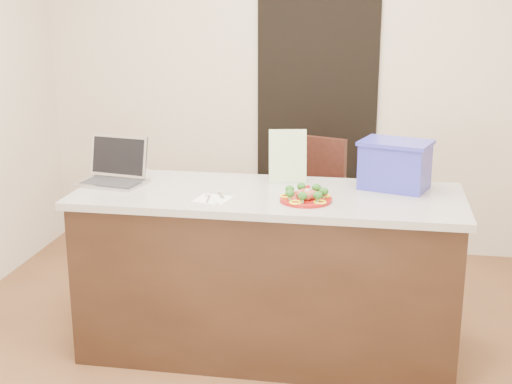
% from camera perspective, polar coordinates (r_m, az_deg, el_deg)
% --- Properties ---
extents(ground, '(4.00, 4.00, 0.00)m').
position_cam_1_polar(ground, '(3.91, 0.30, -14.13)').
color(ground, brown).
rests_on(ground, ground).
extents(room_shell, '(4.00, 4.00, 4.00)m').
position_cam_1_polar(room_shell, '(3.41, 0.34, 10.21)').
color(room_shell, white).
rests_on(room_shell, ground).
extents(doorway, '(0.90, 0.02, 2.00)m').
position_cam_1_polar(doorway, '(5.43, 4.86, 5.60)').
color(doorway, black).
rests_on(doorway, ground).
extents(island, '(2.06, 0.76, 0.92)m').
position_cam_1_polar(island, '(3.93, 0.92, -6.48)').
color(island, black).
rests_on(island, ground).
extents(plate, '(0.27, 0.27, 0.02)m').
position_cam_1_polar(plate, '(3.63, 4.01, -0.58)').
color(plate, maroon).
rests_on(plate, island).
extents(meatballs, '(0.11, 0.11, 0.04)m').
position_cam_1_polar(meatballs, '(3.63, 4.06, -0.19)').
color(meatballs, brown).
rests_on(meatballs, plate).
extents(broccoli, '(0.22, 0.22, 0.04)m').
position_cam_1_polar(broccoli, '(3.62, 4.02, 0.06)').
color(broccoli, '#174312').
rests_on(broccoli, plate).
extents(pepper_rings, '(0.26, 0.26, 0.01)m').
position_cam_1_polar(pepper_rings, '(3.63, 4.01, -0.44)').
color(pepper_rings, yellow).
rests_on(pepper_rings, plate).
extents(napkin, '(0.19, 0.19, 0.01)m').
position_cam_1_polar(napkin, '(3.65, -3.46, -0.59)').
color(napkin, silver).
rests_on(napkin, island).
extents(fork, '(0.04, 0.15, 0.00)m').
position_cam_1_polar(fork, '(3.67, -3.74, -0.44)').
color(fork, silver).
rests_on(fork, napkin).
extents(knife, '(0.06, 0.21, 0.01)m').
position_cam_1_polar(knife, '(3.63, -3.07, -0.58)').
color(knife, white).
rests_on(knife, napkin).
extents(yogurt_bottle, '(0.04, 0.04, 0.08)m').
position_cam_1_polar(yogurt_bottle, '(3.65, 4.16, -0.17)').
color(yogurt_bottle, silver).
rests_on(yogurt_bottle, island).
extents(laptop, '(0.39, 0.34, 0.25)m').
position_cam_1_polar(laptop, '(4.07, -11.22, 1.75)').
color(laptop, '#A2A1A6').
rests_on(laptop, island).
extents(leaflet, '(0.21, 0.09, 0.30)m').
position_cam_1_polar(leaflet, '(3.96, 2.55, 2.88)').
color(leaflet, white).
rests_on(leaflet, island).
extents(blue_box, '(0.43, 0.36, 0.26)m').
position_cam_1_polar(blue_box, '(3.91, 11.06, 2.17)').
color(blue_box, '#2B2C9B').
rests_on(blue_box, island).
extents(chair, '(0.60, 0.61, 1.05)m').
position_cam_1_polar(chair, '(4.64, 4.34, -1.28)').
color(chair, '#34150F').
rests_on(chair, ground).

